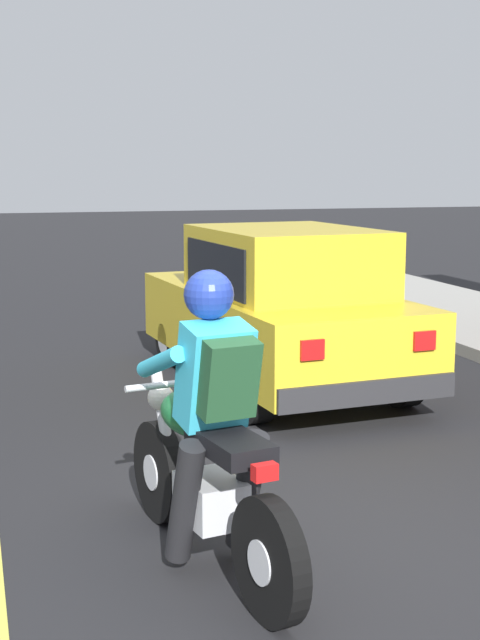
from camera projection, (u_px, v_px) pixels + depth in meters
ground_plane at (342, 571)px, 4.77m from camera, size 80.00×80.00×0.00m
motorcycle_with_rider at (209, 446)px, 4.72m from camera, size 0.68×2.01×1.62m
car_hatchback at (278, 309)px, 8.72m from camera, size 1.93×3.89×1.57m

